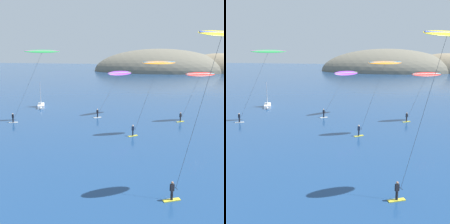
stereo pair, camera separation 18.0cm
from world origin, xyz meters
The scene contains 7 objects.
headland_island centered at (-1.00, 180.13, 0.00)m, with size 107.92×54.95×30.30m.
sailboat_near centered at (-15.45, 41.44, 0.64)m, with size 3.80×5.62×5.70m.
kitesurfer_purple centered at (3.14, 39.87, 7.67)m, with size 5.99×8.24×8.68m.
kitesurfer_green centered at (-8.40, 30.20, 11.36)m, with size 8.33×5.51×12.72m.
kitesurfer_red centered at (18.33, 38.47, 7.87)m, with size 6.51×4.73×8.83m.
kitesurfer_orange centered at (12.38, 27.48, 9.86)m, with size 6.49×4.76×11.00m.
kitesurfer_yellow centered at (19.43, 10.55, 12.39)m, with size 6.09×5.01×13.90m.
Camera 1 is at (18.04, -13.58, 12.02)m, focal length 45.00 mm.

